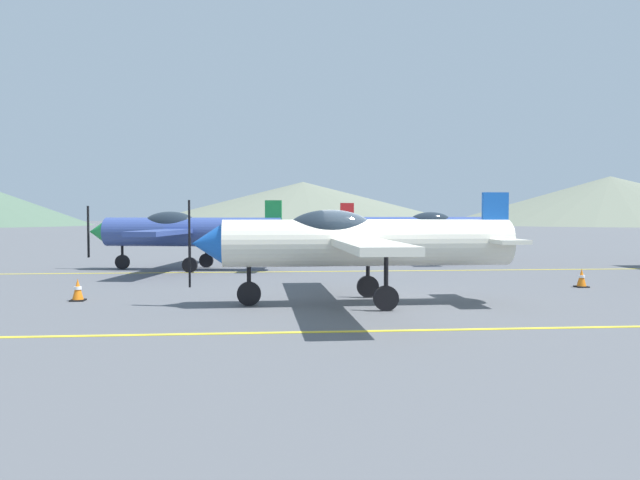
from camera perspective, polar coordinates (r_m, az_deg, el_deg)
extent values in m
plane|color=#54565B|center=(16.28, 4.52, -5.69)|extent=(400.00, 400.00, 0.00)
cube|color=yellow|center=(12.34, 7.70, -8.27)|extent=(80.00, 0.16, 0.01)
cube|color=yellow|center=(24.70, 1.20, -2.91)|extent=(80.00, 0.16, 0.01)
cylinder|color=silver|center=(15.72, 4.45, -0.26)|extent=(7.33, 1.29, 1.18)
cone|color=blue|center=(15.51, -10.36, -0.33)|extent=(0.77, 1.02, 1.01)
cube|color=black|center=(15.55, -11.94, -0.34)|extent=(0.04, 0.13, 2.15)
ellipsoid|color=#1E2833|center=(15.56, 0.95, 1.03)|extent=(2.16, 1.00, 0.97)
cube|color=silver|center=(15.65, 2.90, -0.07)|extent=(1.33, 9.48, 0.17)
cube|color=silver|center=(16.65, 15.81, -0.01)|extent=(0.80, 2.81, 0.11)
cube|color=blue|center=(16.63, 15.83, 2.02)|extent=(0.68, 0.14, 1.29)
cylinder|color=black|center=(15.51, -6.57, -2.96)|extent=(0.11, 0.11, 1.08)
cylinder|color=black|center=(15.57, -6.56, -4.94)|extent=(0.60, 0.14, 0.60)
cylinder|color=black|center=(16.97, 4.44, -2.50)|extent=(0.11, 0.11, 1.08)
cylinder|color=black|center=(17.02, 4.43, -4.31)|extent=(0.60, 0.14, 0.60)
cylinder|color=black|center=(14.66, 6.11, -3.27)|extent=(0.11, 0.11, 1.08)
cylinder|color=black|center=(14.72, 6.10, -5.37)|extent=(0.60, 0.14, 0.60)
cylinder|color=#33478C|center=(25.83, -11.62, 0.73)|extent=(7.40, 2.46, 1.18)
cone|color=#1E8C3F|center=(27.27, -19.76, 0.72)|extent=(0.92, 1.12, 1.01)
cube|color=black|center=(27.45, -20.57, 0.72)|extent=(0.07, 0.13, 2.15)
ellipsoid|color=#1E2833|center=(26.12, -13.66, 1.51)|extent=(2.29, 1.33, 0.97)
cube|color=#33478C|center=(25.96, -12.53, 0.85)|extent=(2.85, 9.52, 0.17)
cube|color=#33478C|center=(25.07, -4.31, 0.85)|extent=(1.24, 2.88, 0.11)
cube|color=#1E8C3F|center=(25.06, -4.31, 2.20)|extent=(0.69, 0.25, 1.29)
cylinder|color=black|center=(26.89, -17.76, -0.80)|extent=(0.11, 0.11, 1.08)
cylinder|color=black|center=(26.92, -17.75, -1.95)|extent=(0.62, 0.23, 0.60)
cylinder|color=black|center=(26.94, -10.44, -0.72)|extent=(0.11, 0.11, 1.08)
cylinder|color=black|center=(26.97, -10.44, -1.87)|extent=(0.62, 0.23, 0.60)
cylinder|color=black|center=(24.67, -11.92, -1.02)|extent=(0.11, 0.11, 1.08)
cylinder|color=black|center=(24.71, -11.91, -2.27)|extent=(0.62, 0.23, 0.60)
cylinder|color=#33478C|center=(31.67, 8.47, 1.05)|extent=(7.34, 1.41, 1.18)
cone|color=red|center=(32.97, 15.24, 1.04)|extent=(0.78, 1.03, 1.01)
cube|color=black|center=(33.13, 15.93, 1.04)|extent=(0.05, 0.13, 2.15)
ellipsoid|color=#1E2833|center=(31.93, 10.15, 1.69)|extent=(2.18, 1.03, 0.97)
cube|color=#33478C|center=(31.78, 9.22, 1.15)|extent=(1.48, 9.49, 0.17)
cube|color=#33478C|center=(30.95, 2.51, 1.14)|extent=(0.84, 2.82, 0.11)
cube|color=red|center=(30.95, 2.51, 2.24)|extent=(0.68, 0.15, 1.29)
cylinder|color=black|center=(32.62, 13.56, -0.21)|extent=(0.11, 0.11, 1.08)
cylinder|color=black|center=(32.65, 13.56, -1.16)|extent=(0.61, 0.15, 0.60)
cylinder|color=black|center=(30.50, 8.66, -0.35)|extent=(0.11, 0.11, 1.08)
cylinder|color=black|center=(30.53, 8.65, -1.36)|extent=(0.61, 0.15, 0.60)
cylinder|color=black|center=(32.78, 7.55, -0.16)|extent=(0.11, 0.11, 1.08)
cylinder|color=black|center=(32.81, 7.54, -1.10)|extent=(0.61, 0.15, 0.60)
cube|color=black|center=(17.56, -21.41, -5.18)|extent=(0.36, 0.36, 0.04)
cone|color=orange|center=(17.53, -21.42, -4.23)|extent=(0.29, 0.29, 0.55)
cylinder|color=white|center=(17.52, -21.43, -4.14)|extent=(0.20, 0.20, 0.08)
cube|color=black|center=(21.04, 22.95, -3.98)|extent=(0.36, 0.36, 0.04)
cone|color=orange|center=(21.01, 22.97, -3.18)|extent=(0.29, 0.29, 0.55)
cylinder|color=white|center=(21.01, 22.97, -3.10)|extent=(0.20, 0.20, 0.08)
cone|color=slate|center=(172.31, -1.58, 3.50)|extent=(88.85, 88.85, 11.28)
cone|color=slate|center=(157.22, 25.15, 3.34)|extent=(76.42, 76.42, 11.01)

